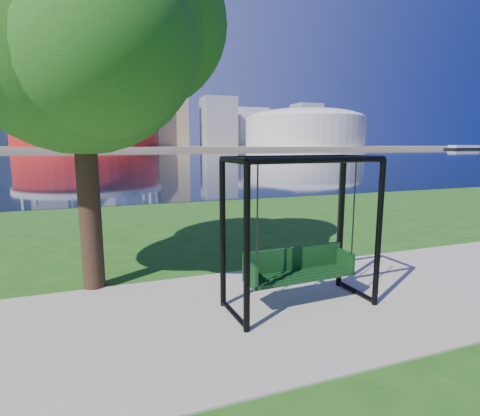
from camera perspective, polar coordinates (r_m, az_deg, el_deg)
ground at (r=6.98m, az=2.33°, el=-13.75°), size 900.00×900.00×0.00m
path at (r=6.56m, az=4.06°, el=-15.23°), size 120.00×4.00×0.03m
river at (r=107.99m, az=-18.96°, el=7.55°), size 900.00×180.00×0.02m
far_bank at (r=311.94m, az=-19.89°, el=8.63°), size 900.00×228.00×2.00m
stadium at (r=241.32m, az=-22.35°, el=11.54°), size 83.00×83.00×32.00m
arena at (r=277.69m, az=9.81°, el=12.09°), size 84.00×84.00×26.56m
skyline at (r=327.01m, az=-21.03°, el=14.72°), size 392.00×66.00×96.50m
swing at (r=6.40m, az=9.12°, el=-4.20°), size 2.58×1.22×2.59m
park_tree at (r=7.90m, az=-23.99°, el=24.76°), size 5.72×5.17×7.11m
barge at (r=293.13m, az=30.95°, el=7.90°), size 30.05×10.38×2.95m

